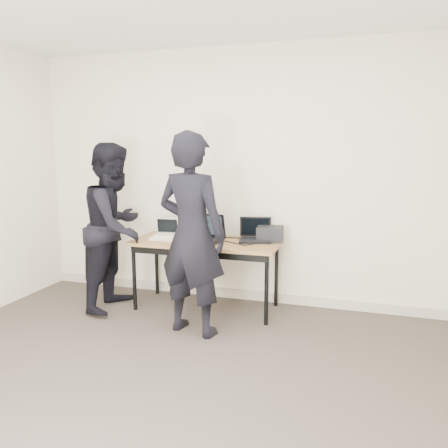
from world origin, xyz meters
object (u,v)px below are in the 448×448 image
at_px(person_typist, 192,235).
at_px(desk, 206,247).
at_px(laptop_right, 255,235).
at_px(equipment_box, 270,234).
at_px(leather_satchel, 197,224).
at_px(laptop_center, 205,235).
at_px(person_observer, 115,227).
at_px(laptop_beige, 165,234).

bearing_deg(person_typist, desk, -70.84).
distance_m(laptop_right, equipment_box, 0.15).
xyz_separation_m(leather_satchel, equipment_box, (0.81, -0.04, -0.05)).
relative_size(desk, leather_satchel, 4.06).
relative_size(laptop_center, person_typist, 0.21).
relative_size(leather_satchel, person_observer, 0.22).
height_order(laptop_beige, person_observer, person_observer).
xyz_separation_m(equipment_box, person_typist, (-0.55, -0.79, 0.11)).
bearing_deg(laptop_center, leather_satchel, 131.59).
bearing_deg(person_typist, laptop_center, -70.28).
bearing_deg(person_typist, laptop_beige, -36.91).
relative_size(laptop_beige, person_observer, 0.17).
bearing_deg(person_typist, laptop_right, -106.42).
relative_size(leather_satchel, person_typist, 0.21).
xyz_separation_m(laptop_right, equipment_box, (0.15, 0.03, 0.02)).
xyz_separation_m(desk, equipment_box, (0.63, 0.19, 0.13)).
distance_m(desk, person_typist, 0.65).
xyz_separation_m(laptop_right, person_observer, (-1.39, -0.38, 0.08)).
bearing_deg(laptop_beige, person_observer, -161.32).
bearing_deg(desk, person_observer, -167.04).
xyz_separation_m(laptop_center, person_typist, (0.09, -0.58, 0.12)).
bearing_deg(leather_satchel, laptop_right, -1.63).
relative_size(desk, laptop_center, 3.92).
bearing_deg(desk, leather_satchel, 127.97).
height_order(laptop_beige, leather_satchel, leather_satchel).
distance_m(desk, person_observer, 0.95).
height_order(leather_satchel, person_typist, person_typist).
bearing_deg(laptop_beige, desk, -6.71).
bearing_deg(person_observer, leather_satchel, -60.45).
relative_size(person_typist, person_observer, 1.05).
height_order(laptop_beige, laptop_center, laptop_center).
bearing_deg(laptop_beige, laptop_right, 3.33).
bearing_deg(laptop_right, equipment_box, -2.27).
height_order(laptop_center, person_typist, person_typist).
height_order(laptop_beige, equipment_box, laptop_beige).
bearing_deg(laptop_beige, leather_satchel, 33.25).
height_order(laptop_right, leather_satchel, leather_satchel).
distance_m(desk, laptop_beige, 0.46).
xyz_separation_m(desk, laptop_beige, (-0.45, 0.00, 0.10)).
relative_size(laptop_beige, person_typist, 0.16).
xyz_separation_m(laptop_center, leather_satchel, (-0.18, 0.24, 0.07)).
xyz_separation_m(laptop_beige, leather_satchel, (0.27, 0.23, 0.09)).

